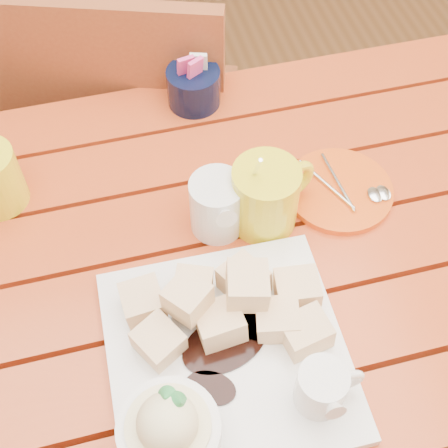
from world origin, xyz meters
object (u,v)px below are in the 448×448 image
object	(u,v)px
orange_saucer	(340,190)
chair_far	(130,133)
table	(215,315)
dessert_plate	(218,362)
coffee_mug_right	(267,195)

from	to	relation	value
orange_saucer	chair_far	world-z (taller)	chair_far
orange_saucer	table	bearing A→B (deg)	-155.92
dessert_plate	chair_far	world-z (taller)	chair_far
coffee_mug_right	dessert_plate	bearing A→B (deg)	-141.32
dessert_plate	chair_far	bearing A→B (deg)	92.55
chair_far	dessert_plate	bearing A→B (deg)	111.63
table	coffee_mug_right	world-z (taller)	coffee_mug_right
table	chair_far	size ratio (longest dim) A/B	1.33
dessert_plate	orange_saucer	bearing A→B (deg)	43.18
coffee_mug_right	orange_saucer	bearing A→B (deg)	-12.66
coffee_mug_right	chair_far	distance (m)	0.57
coffee_mug_right	table	bearing A→B (deg)	-161.60
dessert_plate	chair_far	xyz separation A→B (m)	(-0.03, 0.67, -0.28)
dessert_plate	coffee_mug_right	xyz separation A→B (m)	(0.12, 0.21, 0.02)
dessert_plate	coffee_mug_right	distance (m)	0.24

